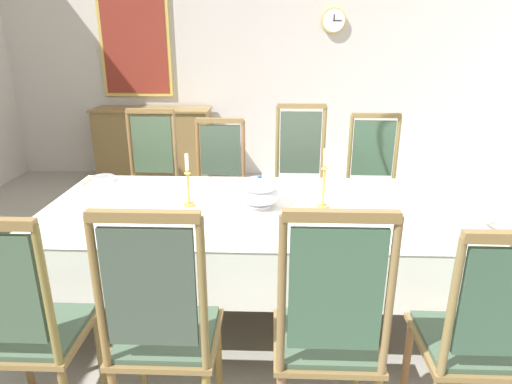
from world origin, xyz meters
TOP-DOWN VIEW (x-y plane):
  - ground at (0.00, 0.00)m, footprint 6.49×5.81m
  - back_wall at (0.00, 2.95)m, footprint 6.49×0.08m
  - dining_table at (0.00, -0.24)m, footprint 2.56×1.20m
  - tablecloth at (0.00, -0.24)m, footprint 2.58×1.22m
  - chair_south_a at (-0.93, -1.25)m, footprint 0.44×0.42m
  - chair_north_a at (-0.93, 0.77)m, footprint 0.44×0.42m
  - chair_south_b at (-0.34, -1.25)m, footprint 0.44×0.42m
  - chair_north_b at (-0.34, 0.76)m, footprint 0.44×0.42m
  - chair_south_c at (0.34, -1.25)m, footprint 0.44×0.42m
  - chair_north_c at (0.34, 0.77)m, footprint 0.44×0.42m
  - chair_south_d at (0.95, -1.25)m, footprint 0.44×0.42m
  - chair_north_d at (0.95, 0.76)m, footprint 0.44×0.42m
  - soup_tureen at (0.02, -0.24)m, footprint 0.25×0.25m
  - candlestick_west at (-0.41, -0.24)m, footprint 0.07×0.07m
  - candlestick_east at (0.41, -0.24)m, footprint 0.07×0.07m
  - bowl_near_left at (-0.52, -0.73)m, footprint 0.15×0.15m
  - bowl_near_right at (-1.12, 0.22)m, footprint 0.16×0.16m
  - spoon_primary at (-0.62, -0.71)m, footprint 0.03×0.18m
  - spoon_secondary at (-1.23, 0.25)m, footprint 0.03×0.18m
  - sideboard at (-1.39, 2.63)m, footprint 1.44×0.48m
  - mounted_clock at (0.81, 2.87)m, footprint 0.29×0.06m
  - framed_painting at (-1.61, 2.88)m, footprint 0.87×0.05m

SIDE VIEW (x-z plane):
  - ground at x=0.00m, z-range -0.04..0.00m
  - sideboard at x=-1.39m, z-range 0.00..0.91m
  - chair_north_b at x=-0.34m, z-range 0.03..1.11m
  - chair_south_d at x=0.95m, z-range 0.03..1.12m
  - chair_south_a at x=-0.93m, z-range 0.02..1.14m
  - chair_north_d at x=0.95m, z-range 0.02..1.16m
  - chair_south_b at x=-0.34m, z-range 0.02..1.17m
  - chair_north_a at x=-0.93m, z-range 0.01..1.18m
  - chair_south_c at x=0.34m, z-range 0.01..1.18m
  - chair_north_c at x=0.34m, z-range 0.01..1.22m
  - tablecloth at x=0.00m, z-range 0.49..0.83m
  - dining_table at x=0.00m, z-range 0.30..1.03m
  - spoon_primary at x=-0.62m, z-range 0.74..0.75m
  - spoon_secondary at x=-1.23m, z-range 0.74..0.75m
  - bowl_near_left at x=-0.52m, z-range 0.74..0.77m
  - bowl_near_right at x=-1.12m, z-range 0.74..0.78m
  - soup_tureen at x=0.02m, z-range 0.73..0.94m
  - candlestick_west at x=-0.41m, z-range 0.70..1.03m
  - candlestick_east at x=0.41m, z-range 0.70..1.07m
  - back_wall at x=0.00m, z-range 0.00..3.35m
  - framed_painting at x=-1.61m, z-range 1.02..2.45m
  - mounted_clock at x=0.81m, z-range 1.77..2.06m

